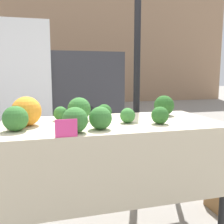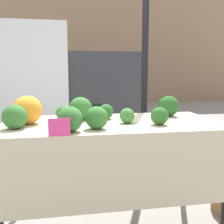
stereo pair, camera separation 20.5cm
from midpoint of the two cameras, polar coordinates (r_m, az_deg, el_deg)
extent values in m
cube|color=#9E7A5B|center=(11.61, -13.62, 18.19)|extent=(16.00, 0.60, 6.56)
cylinder|color=black|center=(2.83, 3.33, 6.18)|extent=(0.07, 0.07, 2.35)
cube|color=#333338|center=(6.27, -7.55, 5.89)|extent=(1.48, 2.02, 1.41)
cylinder|color=black|center=(5.43, -7.66, -1.61)|extent=(0.68, 0.22, 0.68)
cylinder|color=black|center=(7.20, -9.59, 0.84)|extent=(0.68, 0.22, 0.68)
cube|color=beige|center=(2.07, -2.84, -2.63)|extent=(1.70, 0.83, 0.03)
cube|color=beige|center=(1.76, 0.17, -13.59)|extent=(1.70, 0.01, 0.50)
cylinder|color=black|center=(1.87, -25.94, -19.48)|extent=(0.05, 0.05, 0.88)
cylinder|color=black|center=(2.21, 20.65, -14.74)|extent=(0.05, 0.05, 0.88)
cylinder|color=black|center=(2.51, -22.97, -12.02)|extent=(0.05, 0.05, 0.88)
cylinder|color=black|center=(2.77, 11.97, -9.57)|extent=(0.05, 0.05, 0.88)
sphere|color=orange|center=(2.04, -20.91, 0.15)|extent=(0.22, 0.22, 0.22)
cone|color=#93B238|center=(2.25, -20.64, -0.61)|extent=(0.12, 0.12, 0.10)
sphere|color=#336B2D|center=(1.92, -11.56, -1.32)|extent=(0.12, 0.12, 0.12)
sphere|color=#336B2D|center=(2.14, -9.90, 0.63)|extent=(0.19, 0.19, 0.19)
sphere|color=#336B2D|center=(1.88, -23.27, -1.34)|extent=(0.17, 0.17, 0.17)
sphere|color=#336B2D|center=(1.71, -11.48, -1.74)|extent=(0.17, 0.17, 0.17)
sphere|color=#387533|center=(2.01, 0.52, -0.79)|extent=(0.12, 0.12, 0.12)
sphere|color=#336B2D|center=(2.19, -13.80, -0.33)|extent=(0.11, 0.11, 0.11)
sphere|color=#285B23|center=(1.99, 7.52, -0.74)|extent=(0.13, 0.13, 0.13)
sphere|color=#285B23|center=(2.18, -4.40, 0.04)|extent=(0.13, 0.13, 0.13)
sphere|color=#23511E|center=(2.40, 8.88, 1.40)|extent=(0.18, 0.18, 0.18)
sphere|color=#336B2D|center=(1.79, -5.81, -1.34)|extent=(0.16, 0.16, 0.16)
cube|color=#E53D84|center=(1.61, -13.55, -3.49)|extent=(0.13, 0.01, 0.11)
camera|label=1|loc=(0.10, -92.86, -0.43)|focal=42.00mm
camera|label=2|loc=(0.10, 87.14, 0.43)|focal=42.00mm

